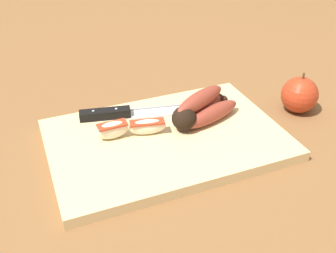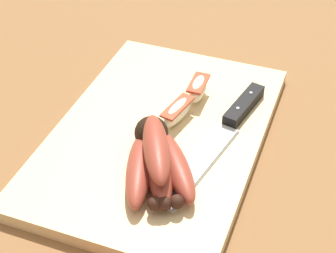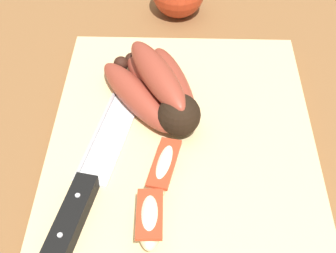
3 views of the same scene
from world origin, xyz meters
name	(u,v)px [view 3 (image 3 of 3)]	position (x,y,z in m)	size (l,w,h in m)	color
ground_plane	(166,169)	(0.00, 0.00, 0.00)	(6.00, 6.00, 0.00)	brown
cutting_board	(182,163)	(0.00, -0.02, 0.01)	(0.43, 0.29, 0.02)	#DBBC84
banana_bunch	(158,89)	(0.08, 0.01, 0.04)	(0.16, 0.13, 0.06)	black
chefs_knife	(88,182)	(-0.04, 0.08, 0.03)	(0.28, 0.08, 0.02)	silver
apple_wedge_near	(150,221)	(-0.09, 0.01, 0.04)	(0.06, 0.02, 0.03)	#F4E5C1
apple_wedge_middle	(160,169)	(-0.03, 0.00, 0.04)	(0.07, 0.03, 0.03)	#F4E5C1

